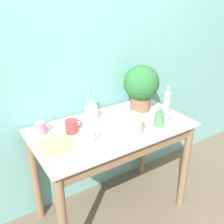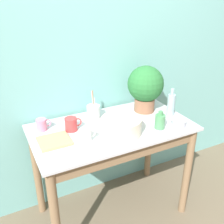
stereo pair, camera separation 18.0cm
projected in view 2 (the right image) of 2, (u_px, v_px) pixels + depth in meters
name	position (u px, v px, depth m)	size (l,w,h in m)	color
wall_back	(91.00, 66.00, 2.09)	(6.00, 0.05, 2.40)	#70ADA8
counter_table	(113.00, 149.00, 2.00)	(1.19, 0.65, 0.83)	#846647
potted_plant	(145.00, 86.00, 2.10)	(0.29, 0.29, 0.38)	#8C5B42
bowl_wash_large	(121.00, 126.00, 1.83)	(0.28, 0.28, 0.12)	beige
bottle_tall	(171.00, 104.00, 2.08)	(0.06, 0.06, 0.22)	#93B2BC
bottle_short	(160.00, 121.00, 1.89)	(0.07, 0.07, 0.14)	#4C8C59
mug_white	(86.00, 135.00, 1.74)	(0.11, 0.08, 0.09)	white
mug_pink	(42.00, 125.00, 1.88)	(0.11, 0.07, 0.09)	pink
mug_red	(71.00, 124.00, 1.87)	(0.13, 0.09, 0.10)	#C63838
bowl_small_steel	(179.00, 123.00, 1.95)	(0.11, 0.11, 0.05)	#A8A8B2
utensil_cup	(94.00, 112.00, 2.05)	(0.10, 0.10, 0.22)	silver
tray_board	(54.00, 141.00, 1.74)	(0.21, 0.19, 0.02)	tan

